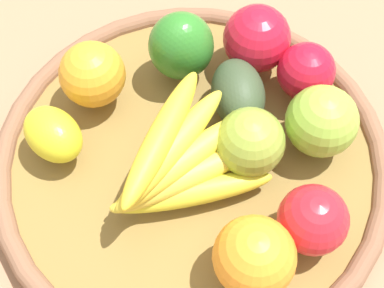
# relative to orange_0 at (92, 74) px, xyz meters

# --- Properties ---
(ground_plane) EXTENTS (2.40, 2.40, 0.00)m
(ground_plane) POSITION_rel_orange_0_xyz_m (0.13, 0.01, -0.07)
(ground_plane) COLOR #9B6E4F
(ground_plane) RESTS_ON ground
(basket) EXTENTS (0.44, 0.44, 0.03)m
(basket) POSITION_rel_orange_0_xyz_m (0.13, 0.01, -0.05)
(basket) COLOR olive
(basket) RESTS_ON ground_plane
(orange_0) EXTENTS (0.08, 0.08, 0.07)m
(orange_0) POSITION_rel_orange_0_xyz_m (0.00, 0.00, 0.00)
(orange_0) COLOR orange
(orange_0) RESTS_ON basket
(banana_bunch) EXTENTS (0.15, 0.17, 0.08)m
(banana_bunch) POSITION_rel_orange_0_xyz_m (0.15, -0.02, 0.00)
(banana_bunch) COLOR yellow
(banana_bunch) RESTS_ON basket
(apple_2) EXTENTS (0.09, 0.09, 0.07)m
(apple_2) POSITION_rel_orange_0_xyz_m (0.18, 0.16, -0.00)
(apple_2) COLOR red
(apple_2) RESTS_ON basket
(apple_1) EXTENTS (0.08, 0.08, 0.08)m
(apple_1) POSITION_rel_orange_0_xyz_m (0.23, 0.11, 0.00)
(apple_1) COLOR #8FBC3E
(apple_1) RESTS_ON basket
(avocado) EXTENTS (0.10, 0.10, 0.06)m
(avocado) POSITION_rel_orange_0_xyz_m (0.13, 0.09, -0.01)
(avocado) COLOR #35452C
(avocado) RESTS_ON basket
(lemon_0) EXTENTS (0.08, 0.06, 0.05)m
(lemon_0) POSITION_rel_orange_0_xyz_m (0.02, -0.08, -0.01)
(lemon_0) COLOR yellow
(lemon_0) RESTS_ON basket
(bell_pepper) EXTENTS (0.10, 0.10, 0.09)m
(bell_pepper) POSITION_rel_orange_0_xyz_m (0.05, 0.09, 0.01)
(bell_pepper) COLOR #2E7927
(bell_pepper) RESTS_ON basket
(orange_1) EXTENTS (0.11, 0.11, 0.08)m
(orange_1) POSITION_rel_orange_0_xyz_m (0.26, -0.05, 0.00)
(orange_1) COLOR orange
(orange_1) RESTS_ON basket
(apple_3) EXTENTS (0.09, 0.09, 0.07)m
(apple_3) POSITION_rel_orange_0_xyz_m (0.18, 0.04, -0.00)
(apple_3) COLOR olive
(apple_3) RESTS_ON basket
(apple_4) EXTENTS (0.09, 0.09, 0.07)m
(apple_4) POSITION_rel_orange_0_xyz_m (0.28, 0.02, -0.00)
(apple_4) COLOR red
(apple_4) RESTS_ON basket
(apple_0) EXTENTS (0.09, 0.09, 0.08)m
(apple_0) POSITION_rel_orange_0_xyz_m (0.11, 0.16, 0.00)
(apple_0) COLOR red
(apple_0) RESTS_ON basket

